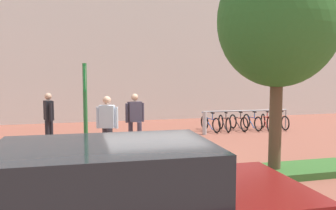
{
  "coord_description": "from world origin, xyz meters",
  "views": [
    {
      "loc": [
        -1.92,
        -8.75,
        2.31
      ],
      "look_at": [
        0.83,
        1.67,
        1.34
      ],
      "focal_mm": 36.51,
      "sensor_mm": 36.0,
      "label": 1
    }
  ],
  "objects_px": {
    "person_suited_navy": "(135,117)",
    "tree_sidewalk": "(278,21)",
    "parking_sign_post": "(85,109)",
    "bike_at_sign": "(82,172)",
    "bollard_steel": "(205,123)",
    "person_shirt_blue": "(107,123)",
    "person_suited_dark": "(49,116)",
    "bike_rack_cluster": "(245,122)"
  },
  "relations": [
    {
      "from": "person_suited_navy",
      "to": "tree_sidewalk",
      "type": "bearing_deg",
      "value": -53.65
    },
    {
      "from": "parking_sign_post",
      "to": "bike_at_sign",
      "type": "height_order",
      "value": "parking_sign_post"
    },
    {
      "from": "parking_sign_post",
      "to": "bollard_steel",
      "type": "height_order",
      "value": "parking_sign_post"
    },
    {
      "from": "tree_sidewalk",
      "to": "parking_sign_post",
      "type": "distance_m",
      "value": 4.59
    },
    {
      "from": "bike_at_sign",
      "to": "bollard_steel",
      "type": "xyz_separation_m",
      "value": [
        4.63,
        5.24,
        0.1
      ]
    },
    {
      "from": "person_shirt_blue",
      "to": "bollard_steel",
      "type": "bearing_deg",
      "value": 35.58
    },
    {
      "from": "person_suited_dark",
      "to": "bike_at_sign",
      "type": "bearing_deg",
      "value": -77.87
    },
    {
      "from": "bike_at_sign",
      "to": "person_suited_navy",
      "type": "height_order",
      "value": "person_suited_navy"
    },
    {
      "from": "bollard_steel",
      "to": "person_suited_dark",
      "type": "distance_m",
      "value": 5.67
    },
    {
      "from": "bike_at_sign",
      "to": "person_suited_navy",
      "type": "relative_size",
      "value": 0.96
    },
    {
      "from": "bollard_steel",
      "to": "bike_at_sign",
      "type": "bearing_deg",
      "value": -131.45
    },
    {
      "from": "tree_sidewalk",
      "to": "bike_rack_cluster",
      "type": "bearing_deg",
      "value": 68.23
    },
    {
      "from": "person_suited_dark",
      "to": "parking_sign_post",
      "type": "bearing_deg",
      "value": -77.38
    },
    {
      "from": "parking_sign_post",
      "to": "person_suited_dark",
      "type": "relative_size",
      "value": 1.47
    },
    {
      "from": "bike_rack_cluster",
      "to": "person_suited_navy",
      "type": "xyz_separation_m",
      "value": [
        -5.04,
        -2.41,
        0.64
      ]
    },
    {
      "from": "parking_sign_post",
      "to": "bike_at_sign",
      "type": "distance_m",
      "value": 1.31
    },
    {
      "from": "parking_sign_post",
      "to": "person_shirt_blue",
      "type": "bearing_deg",
      "value": 76.62
    },
    {
      "from": "bollard_steel",
      "to": "person_suited_dark",
      "type": "bearing_deg",
      "value": -172.86
    },
    {
      "from": "tree_sidewalk",
      "to": "person_suited_navy",
      "type": "xyz_separation_m",
      "value": [
        -2.64,
        3.59,
        -2.51
      ]
    },
    {
      "from": "parking_sign_post",
      "to": "bike_rack_cluster",
      "type": "height_order",
      "value": "parking_sign_post"
    },
    {
      "from": "bike_rack_cluster",
      "to": "person_suited_navy",
      "type": "distance_m",
      "value": 5.62
    },
    {
      "from": "bike_at_sign",
      "to": "person_suited_navy",
      "type": "xyz_separation_m",
      "value": [
        1.64,
        3.45,
        0.63
      ]
    },
    {
      "from": "bike_rack_cluster",
      "to": "person_suited_dark",
      "type": "bearing_deg",
      "value": -170.17
    },
    {
      "from": "bollard_steel",
      "to": "person_suited_dark",
      "type": "height_order",
      "value": "person_suited_dark"
    },
    {
      "from": "bike_rack_cluster",
      "to": "bollard_steel",
      "type": "height_order",
      "value": "bollard_steel"
    },
    {
      "from": "parking_sign_post",
      "to": "bike_at_sign",
      "type": "relative_size",
      "value": 1.53
    },
    {
      "from": "bike_at_sign",
      "to": "person_shirt_blue",
      "type": "xyz_separation_m",
      "value": [
        0.71,
        2.43,
        0.63
      ]
    },
    {
      "from": "bike_at_sign",
      "to": "parking_sign_post",
      "type": "bearing_deg",
      "value": -66.29
    },
    {
      "from": "person_suited_navy",
      "to": "person_suited_dark",
      "type": "relative_size",
      "value": 1.0
    },
    {
      "from": "person_shirt_blue",
      "to": "person_suited_dark",
      "type": "distance_m",
      "value": 2.69
    },
    {
      "from": "tree_sidewalk",
      "to": "bike_at_sign",
      "type": "relative_size",
      "value": 3.03
    },
    {
      "from": "bike_at_sign",
      "to": "person_shirt_blue",
      "type": "bearing_deg",
      "value": 73.78
    },
    {
      "from": "bike_rack_cluster",
      "to": "bollard_steel",
      "type": "xyz_separation_m",
      "value": [
        -2.05,
        -0.62,
        0.1
      ]
    },
    {
      "from": "bike_at_sign",
      "to": "bike_rack_cluster",
      "type": "xyz_separation_m",
      "value": [
        6.68,
        5.86,
        -0.0
      ]
    },
    {
      "from": "bollard_steel",
      "to": "person_shirt_blue",
      "type": "relative_size",
      "value": 0.52
    },
    {
      "from": "person_suited_navy",
      "to": "person_shirt_blue",
      "type": "xyz_separation_m",
      "value": [
        -0.93,
        -1.02,
        0.0
      ]
    },
    {
      "from": "bike_at_sign",
      "to": "person_suited_dark",
      "type": "distance_m",
      "value": 4.68
    },
    {
      "from": "bike_rack_cluster",
      "to": "bollard_steel",
      "type": "bearing_deg",
      "value": -163.11
    },
    {
      "from": "person_shirt_blue",
      "to": "parking_sign_post",
      "type": "bearing_deg",
      "value": -103.38
    },
    {
      "from": "bollard_steel",
      "to": "person_suited_navy",
      "type": "xyz_separation_m",
      "value": [
        -2.99,
        -1.78,
        0.53
      ]
    },
    {
      "from": "bike_rack_cluster",
      "to": "person_suited_dark",
      "type": "height_order",
      "value": "person_suited_dark"
    },
    {
      "from": "parking_sign_post",
      "to": "person_suited_navy",
      "type": "height_order",
      "value": "parking_sign_post"
    }
  ]
}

